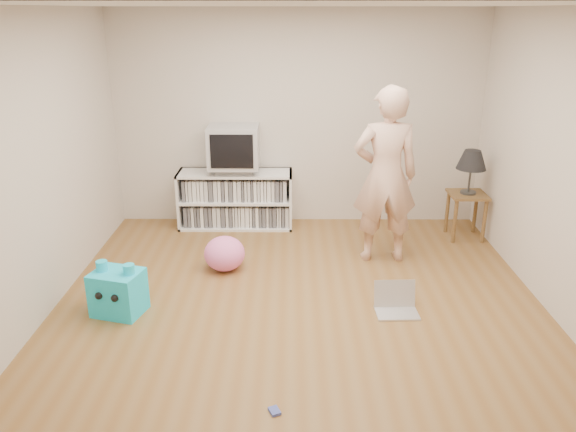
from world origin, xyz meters
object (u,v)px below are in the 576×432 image
at_px(table_lamp, 472,161).
at_px(side_table, 467,204).
at_px(person, 385,176).
at_px(plush_pink, 225,254).
at_px(dvd_deck, 235,169).
at_px(plush_blue, 118,292).
at_px(crt_tv, 234,146).
at_px(media_unit, 236,199).
at_px(laptop, 396,303).

bearing_deg(table_lamp, side_table, 0.00).
distance_m(person, plush_pink, 1.86).
distance_m(dvd_deck, side_table, 2.80).
bearing_deg(plush_blue, person, 40.66).
relative_size(crt_tv, plush_blue, 1.21).
bearing_deg(media_unit, person, -30.88).
distance_m(dvd_deck, plush_blue, 2.39).
height_order(dvd_deck, plush_pink, dvd_deck).
bearing_deg(side_table, dvd_deck, 172.36).
bearing_deg(crt_tv, table_lamp, -7.57).
height_order(person, plush_pink, person).
distance_m(side_table, person, 1.35).
relative_size(table_lamp, plush_pink, 1.21).
xyz_separation_m(crt_tv, side_table, (2.76, -0.37, -0.60)).
relative_size(person, laptop, 4.87).
height_order(table_lamp, plush_pink, table_lamp).
relative_size(media_unit, table_lamp, 2.72).
height_order(dvd_deck, plush_blue, dvd_deck).
bearing_deg(person, media_unit, -33.19).
bearing_deg(plush_pink, table_lamp, 18.22).
bearing_deg(plush_blue, side_table, 41.96).
xyz_separation_m(plush_blue, plush_pink, (0.85, 0.90, -0.03)).
xyz_separation_m(dvd_deck, crt_tv, (0.00, -0.00, 0.29)).
xyz_separation_m(media_unit, dvd_deck, (-0.00, -0.02, 0.39)).
distance_m(side_table, laptop, 2.11).
bearing_deg(dvd_deck, media_unit, 90.00).
distance_m(side_table, table_lamp, 0.53).
distance_m(plush_blue, plush_pink, 1.23).
relative_size(side_table, plush_blue, 1.11).
bearing_deg(plush_pink, person, 9.97).
bearing_deg(table_lamp, plush_pink, -161.78).
bearing_deg(media_unit, table_lamp, -7.96).
height_order(side_table, plush_pink, side_table).
distance_m(dvd_deck, plush_pink, 1.39).
bearing_deg(media_unit, laptop, -52.59).
relative_size(dvd_deck, person, 0.24).
relative_size(crt_tv, person, 0.32).
height_order(table_lamp, laptop, table_lamp).
height_order(crt_tv, plush_pink, crt_tv).
relative_size(media_unit, side_table, 2.55).
distance_m(side_table, plush_blue, 4.04).
height_order(media_unit, table_lamp, table_lamp).
bearing_deg(plush_pink, side_table, 18.22).
height_order(dvd_deck, crt_tv, crt_tv).
distance_m(table_lamp, plush_blue, 4.10).
relative_size(side_table, table_lamp, 1.07).
xyz_separation_m(person, plush_blue, (-2.52, -1.19, -0.73)).
bearing_deg(side_table, plush_pink, -161.78).
bearing_deg(media_unit, dvd_deck, -90.00).
bearing_deg(plush_pink, media_unit, 89.89).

